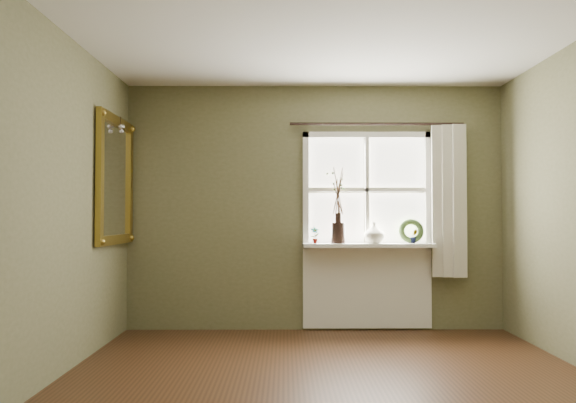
# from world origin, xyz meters

# --- Properties ---
(floor) EXTENTS (4.50, 4.50, 0.00)m
(floor) POSITION_xyz_m (0.00, 0.00, 0.00)
(floor) COLOR #3B2212
(floor) RESTS_ON ground
(ceiling) EXTENTS (4.50, 4.50, 0.00)m
(ceiling) POSITION_xyz_m (0.00, 0.00, 2.60)
(ceiling) COLOR silver
(ceiling) RESTS_ON ground
(wall_back) EXTENTS (4.00, 0.10, 2.60)m
(wall_back) POSITION_xyz_m (0.00, 2.30, 1.30)
(wall_back) COLOR #656443
(wall_back) RESTS_ON ground
(wall_left) EXTENTS (0.10, 4.50, 2.60)m
(wall_left) POSITION_xyz_m (-2.05, 0.00, 1.30)
(wall_left) COLOR #656443
(wall_left) RESTS_ON ground
(wall_front) EXTENTS (4.00, 0.10, 2.60)m
(wall_front) POSITION_xyz_m (0.00, -2.30, 1.30)
(wall_front) COLOR #656443
(wall_front) RESTS_ON ground
(window_frame) EXTENTS (1.36, 0.06, 1.24)m
(window_frame) POSITION_xyz_m (0.55, 2.23, 1.48)
(window_frame) COLOR white
(window_frame) RESTS_ON wall_back
(window_sill) EXTENTS (1.36, 0.26, 0.04)m
(window_sill) POSITION_xyz_m (0.55, 2.12, 0.90)
(window_sill) COLOR white
(window_sill) RESTS_ON wall_back
(window_apron) EXTENTS (1.36, 0.04, 0.88)m
(window_apron) POSITION_xyz_m (0.55, 2.23, 0.46)
(window_apron) COLOR white
(window_apron) RESTS_ON ground
(dark_jug) EXTENTS (0.16, 0.16, 0.22)m
(dark_jug) POSITION_xyz_m (0.23, 2.12, 1.03)
(dark_jug) COLOR black
(dark_jug) RESTS_ON window_sill
(cream_vase) EXTENTS (0.28, 0.28, 0.22)m
(cream_vase) POSITION_xyz_m (0.61, 2.12, 1.03)
(cream_vase) COLOR silver
(cream_vase) RESTS_ON window_sill
(wreath) EXTENTS (0.27, 0.14, 0.27)m
(wreath) POSITION_xyz_m (1.01, 2.16, 1.02)
(wreath) COLOR #2C401C
(wreath) RESTS_ON window_sill
(potted_plant_left) EXTENTS (0.10, 0.08, 0.17)m
(potted_plant_left) POSITION_xyz_m (-0.01, 2.12, 1.01)
(potted_plant_left) COLOR #2C401C
(potted_plant_left) RESTS_ON window_sill
(potted_plant_right) EXTENTS (0.08, 0.07, 0.15)m
(potted_plant_right) POSITION_xyz_m (1.02, 2.12, 0.99)
(potted_plant_right) COLOR #2C401C
(potted_plant_right) RESTS_ON window_sill
(curtain) EXTENTS (0.36, 0.12, 1.59)m
(curtain) POSITION_xyz_m (1.39, 2.13, 1.37)
(curtain) COLOR beige
(curtain) RESTS_ON wall_back
(curtain_rod) EXTENTS (1.84, 0.03, 0.03)m
(curtain_rod) POSITION_xyz_m (0.65, 2.17, 2.18)
(curtain_rod) COLOR black
(curtain_rod) RESTS_ON wall_back
(gilt_mirror) EXTENTS (0.10, 1.04, 1.24)m
(gilt_mirror) POSITION_xyz_m (-1.96, 1.70, 1.55)
(gilt_mirror) COLOR white
(gilt_mirror) RESTS_ON wall_left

